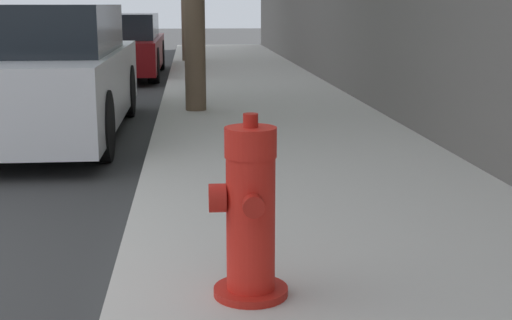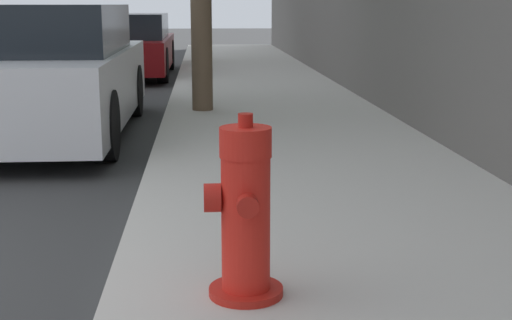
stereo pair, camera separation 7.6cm
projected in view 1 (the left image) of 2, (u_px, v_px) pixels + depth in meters
The scene contains 4 objects.
sidewalk_slab at pixel (392, 292), 3.43m from camera, with size 2.68×40.00×0.14m.
fire_hydrant at pixel (250, 215), 3.14m from camera, with size 0.35×0.34×0.83m.
parked_car_near at pixel (43, 74), 7.65m from camera, with size 1.70×4.36×1.42m.
parked_car_mid at pixel (116, 46), 14.18m from camera, with size 1.78×4.37×1.24m.
Camera 1 is at (2.52, -3.14, 1.42)m, focal length 50.00 mm.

